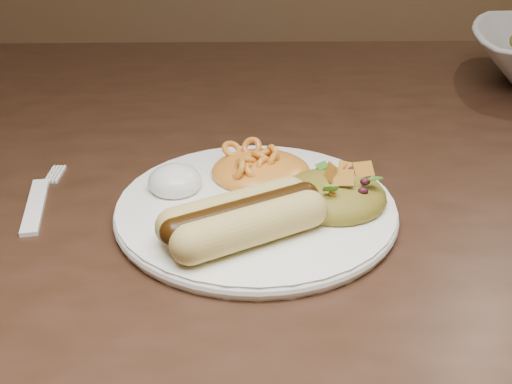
{
  "coord_description": "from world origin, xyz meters",
  "views": [
    {
      "loc": [
        -0.03,
        -0.62,
        1.02
      ],
      "look_at": [
        -0.02,
        -0.16,
        0.77
      ],
      "focal_mm": 42.0,
      "sensor_mm": 36.0,
      "label": 1
    }
  ],
  "objects": [
    {
      "name": "plate",
      "position": [
        -0.02,
        -0.16,
        0.76
      ],
      "size": [
        0.32,
        0.32,
        0.01
      ],
      "primitive_type": "cylinder",
      "rotation": [
        0.0,
        0.0,
        0.41
      ],
      "color": "white",
      "rests_on": "table"
    },
    {
      "name": "hotdog",
      "position": [
        -0.04,
        -0.21,
        0.78
      ],
      "size": [
        0.11,
        0.11,
        0.03
      ],
      "rotation": [
        0.0,
        0.0,
        0.5
      ],
      "color": "#EDD871",
      "rests_on": "plate"
    },
    {
      "name": "sour_cream",
      "position": [
        -0.1,
        -0.13,
        0.78
      ],
      "size": [
        0.05,
        0.05,
        0.03
      ],
      "primitive_type": "ellipsoid",
      "rotation": [
        0.0,
        0.0,
        -0.05
      ],
      "color": "white",
      "rests_on": "plate"
    },
    {
      "name": "fork",
      "position": [
        -0.22,
        -0.14,
        0.75
      ],
      "size": [
        0.04,
        0.14,
        0.0
      ],
      "primitive_type": "cube",
      "rotation": [
        0.0,
        0.0,
        0.18
      ],
      "color": "white",
      "rests_on": "table"
    },
    {
      "name": "table",
      "position": [
        0.0,
        0.0,
        0.66
      ],
      "size": [
        1.6,
        0.9,
        0.75
      ],
      "color": "#392117",
      "rests_on": "floor"
    },
    {
      "name": "mac_and_cheese",
      "position": [
        -0.02,
        -0.1,
        0.78
      ],
      "size": [
        0.1,
        0.09,
        0.04
      ],
      "primitive_type": "ellipsoid",
      "rotation": [
        0.0,
        0.0,
        0.05
      ],
      "color": "orange",
      "rests_on": "plate"
    },
    {
      "name": "taco_salad",
      "position": [
        0.04,
        -0.16,
        0.78
      ],
      "size": [
        0.09,
        0.09,
        0.04
      ],
      "rotation": [
        0.0,
        0.0,
        0.4
      ],
      "color": "#B7751C",
      "rests_on": "plate"
    }
  ]
}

